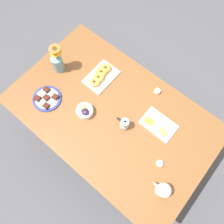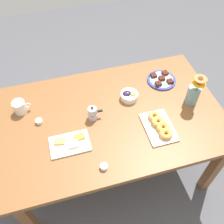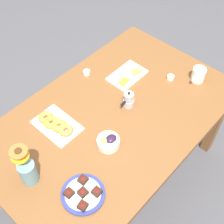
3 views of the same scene
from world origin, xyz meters
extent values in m
plane|color=#4C4C51|center=(0.00, 0.00, 0.00)|extent=(6.00, 6.00, 0.00)
cube|color=brown|center=(0.00, 0.00, 0.72)|extent=(1.60, 1.00, 0.04)
cube|color=brown|center=(-0.72, -0.42, 0.35)|extent=(0.07, 0.07, 0.70)
cube|color=brown|center=(0.72, -0.42, 0.35)|extent=(0.07, 0.07, 0.70)
cube|color=brown|center=(-0.72, 0.42, 0.35)|extent=(0.07, 0.07, 0.70)
cube|color=brown|center=(0.72, 0.42, 0.35)|extent=(0.07, 0.07, 0.70)
cylinder|color=white|center=(-0.62, 0.22, 0.79)|extent=(0.09, 0.09, 0.10)
cylinder|color=brown|center=(-0.62, 0.22, 0.83)|extent=(0.08, 0.08, 0.00)
torus|color=white|center=(-0.57, 0.22, 0.79)|extent=(0.05, 0.01, 0.05)
cylinder|color=white|center=(0.17, 0.13, 0.77)|extent=(0.13, 0.13, 0.05)
ellipsoid|color=#2D1938|center=(0.15, 0.13, 0.79)|extent=(0.07, 0.06, 0.04)
ellipsoid|color=#9EC14C|center=(0.19, 0.11, 0.79)|extent=(0.05, 0.04, 0.04)
cube|color=white|center=(-0.33, -0.16, 0.75)|extent=(0.26, 0.17, 0.01)
cube|color=#EFB74C|center=(-0.39, -0.13, 0.76)|extent=(0.08, 0.06, 0.02)
cube|color=white|center=(-0.31, -0.18, 0.76)|extent=(0.07, 0.05, 0.02)
cube|color=orange|center=(-0.26, -0.13, 0.76)|extent=(0.08, 0.06, 0.01)
cube|color=white|center=(0.28, -0.19, 0.75)|extent=(0.19, 0.28, 0.01)
torus|color=orange|center=(0.29, -0.27, 0.77)|extent=(0.12, 0.12, 0.04)
torus|color=gold|center=(0.30, -0.22, 0.77)|extent=(0.12, 0.12, 0.04)
torus|color=gold|center=(0.28, -0.17, 0.77)|extent=(0.13, 0.13, 0.04)
torus|color=#D78741|center=(0.28, -0.11, 0.77)|extent=(0.12, 0.12, 0.03)
cylinder|color=white|center=(-0.16, -0.38, 0.75)|extent=(0.05, 0.05, 0.03)
cylinder|color=#C68923|center=(-0.16, -0.38, 0.76)|extent=(0.04, 0.04, 0.01)
cylinder|color=white|center=(-0.51, 0.08, 0.75)|extent=(0.05, 0.05, 0.03)
cylinder|color=maroon|center=(-0.51, 0.08, 0.76)|extent=(0.04, 0.04, 0.01)
cylinder|color=navy|center=(0.48, 0.24, 0.75)|extent=(0.23, 0.23, 0.01)
cylinder|color=white|center=(0.48, 0.24, 0.75)|extent=(0.19, 0.19, 0.01)
cube|color=#381E14|center=(0.43, 0.29, 0.77)|extent=(0.05, 0.05, 0.02)
cone|color=red|center=(0.43, 0.29, 0.79)|extent=(0.02, 0.02, 0.01)
cube|color=#381E14|center=(0.53, 0.29, 0.77)|extent=(0.05, 0.05, 0.02)
cone|color=red|center=(0.53, 0.29, 0.79)|extent=(0.02, 0.02, 0.01)
cube|color=#381E14|center=(0.43, 0.19, 0.77)|extent=(0.05, 0.05, 0.02)
cone|color=red|center=(0.43, 0.19, 0.79)|extent=(0.02, 0.02, 0.01)
cube|color=#381E14|center=(0.53, 0.19, 0.77)|extent=(0.05, 0.05, 0.02)
cone|color=red|center=(0.53, 0.19, 0.79)|extent=(0.02, 0.02, 0.01)
cube|color=#381E14|center=(0.48, 0.24, 0.77)|extent=(0.05, 0.05, 0.02)
cone|color=red|center=(0.48, 0.24, 0.79)|extent=(0.02, 0.02, 0.01)
cylinder|color=#6B939E|center=(0.60, -0.03, 0.81)|extent=(0.09, 0.09, 0.15)
cylinder|color=#3D702D|center=(0.60, -0.05, 0.94)|extent=(0.01, 0.01, 0.10)
cylinder|color=orange|center=(0.60, -0.05, 0.99)|extent=(0.09, 0.09, 0.01)
cylinder|color=#472D14|center=(0.60, -0.05, 1.00)|extent=(0.04, 0.04, 0.01)
cylinder|color=#3D702D|center=(0.60, -0.05, 0.92)|extent=(0.01, 0.01, 0.06)
cylinder|color=yellow|center=(0.60, -0.05, 0.95)|extent=(0.09, 0.09, 0.01)
cylinder|color=#472D14|center=(0.60, -0.05, 0.96)|extent=(0.04, 0.04, 0.01)
cylinder|color=#B7B7BC|center=(-0.14, 0.02, 0.77)|extent=(0.07, 0.07, 0.05)
cylinder|color=#B7B7BC|center=(-0.14, 0.02, 0.79)|extent=(0.05, 0.05, 0.01)
cylinder|color=#B7B7BC|center=(-0.14, 0.02, 0.82)|extent=(0.06, 0.06, 0.04)
sphere|color=black|center=(-0.14, 0.02, 0.85)|extent=(0.02, 0.02, 0.02)
cube|color=black|center=(-0.08, 0.02, 0.80)|extent=(0.04, 0.01, 0.01)
camera|label=1|loc=(-0.38, 0.46, 2.34)|focal=35.00mm
camera|label=2|loc=(-0.30, -1.07, 2.14)|focal=40.00mm
camera|label=3|loc=(0.89, 0.80, 2.24)|focal=50.00mm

